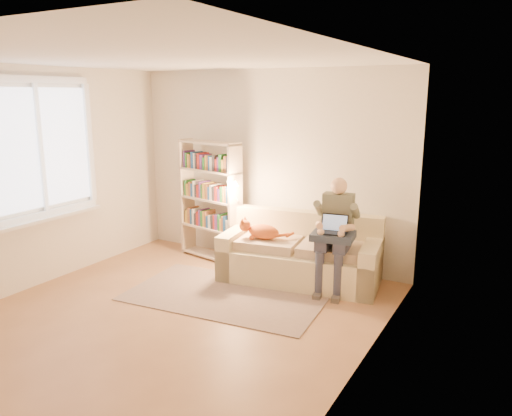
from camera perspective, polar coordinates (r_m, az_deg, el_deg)
The scene contains 13 objects.
floor at distance 5.34m, azimuth -10.20°, elevation -12.54°, with size 4.50×4.50×0.00m, color #956643.
ceiling at distance 4.84m, azimuth -11.47°, elevation 16.49°, with size 4.00×4.50×0.02m, color white.
wall_left at distance 6.38m, azimuth -24.74°, elevation 2.93°, with size 0.02×4.50×2.60m, color silver.
wall_right at distance 3.97m, azimuth 11.94°, elevation -1.61°, with size 0.02×4.50×2.60m, color silver.
wall_back at distance 6.78m, azimuth 1.49°, elevation 4.63°, with size 4.00×0.02×2.60m, color silver.
window at distance 6.45m, azimuth -23.10°, elevation 3.84°, with size 0.12×1.52×1.69m.
sofa at distance 6.25m, azimuth 5.15°, elevation -5.59°, with size 2.03×1.14×0.82m.
person at distance 5.89m, azimuth 9.08°, elevation -2.24°, with size 0.43×0.61×1.33m.
cat at distance 6.18m, azimuth 0.75°, elevation -2.64°, with size 0.61×0.28×0.23m.
blanket at distance 5.80m, azimuth 8.34°, elevation -3.11°, with size 0.47×0.39×0.08m, color #263042.
laptop at distance 5.79m, azimuth 8.39°, elevation -2.23°, with size 0.34×0.29×0.26m.
bookshelf at distance 6.91m, azimuth -5.24°, elevation 1.53°, with size 1.09×0.51×1.66m.
rug at distance 5.87m, azimuth -3.37°, elevation -9.87°, with size 2.24×1.32×0.01m, color gray.
Camera 1 is at (3.12, -3.69, 2.28)m, focal length 35.00 mm.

